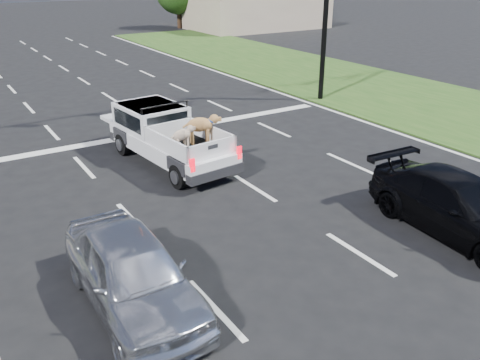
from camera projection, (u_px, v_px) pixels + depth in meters
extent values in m
plane|color=black|center=(294.00, 279.00, 9.87)|extent=(160.00, 160.00, 0.00)
cube|color=silver|center=(106.00, 191.00, 13.68)|extent=(0.12, 60.00, 0.01)
cube|color=silver|center=(218.00, 165.00, 15.39)|extent=(0.12, 60.00, 0.01)
cube|color=silver|center=(308.00, 145.00, 17.10)|extent=(0.12, 60.00, 0.01)
cube|color=silver|center=(383.00, 128.00, 18.83)|extent=(0.15, 60.00, 0.01)
cube|color=silver|center=(117.00, 139.00, 17.65)|extent=(17.00, 0.45, 0.01)
cube|color=#1F4414|center=(455.00, 111.00, 20.87)|extent=(8.00, 60.00, 0.06)
cylinder|color=black|center=(325.00, 18.00, 21.34)|extent=(0.22, 0.22, 7.00)
cube|color=tan|center=(258.00, 8.00, 46.35)|extent=(12.00, 7.00, 3.60)
cylinder|color=#332114|center=(179.00, 16.00, 46.82)|extent=(0.44, 0.44, 2.16)
cylinder|color=#332114|center=(252.00, 12.00, 50.72)|extent=(0.44, 0.44, 2.16)
cylinder|color=#332114|center=(299.00, 9.00, 53.65)|extent=(0.44, 0.44, 2.16)
cylinder|color=black|center=(179.00, 176.00, 13.72)|extent=(0.32, 0.71, 0.69)
cylinder|color=black|center=(226.00, 163.00, 14.61)|extent=(0.32, 0.71, 0.69)
cylinder|color=black|center=(124.00, 144.00, 16.13)|extent=(0.32, 0.71, 0.69)
cylinder|color=black|center=(166.00, 135.00, 17.03)|extent=(0.32, 0.71, 0.69)
cube|color=silver|center=(171.00, 145.00, 15.31)|extent=(2.21, 4.94, 0.47)
cube|color=silver|center=(151.00, 117.00, 15.87)|extent=(1.87, 2.24, 0.78)
cube|color=black|center=(168.00, 123.00, 15.12)|extent=(1.39, 0.17, 0.56)
cylinder|color=black|center=(165.00, 105.00, 15.00)|extent=(1.62, 0.22, 0.05)
cube|color=black|center=(190.00, 148.00, 14.46)|extent=(1.84, 2.46, 0.05)
cube|color=silver|center=(166.00, 145.00, 13.92)|extent=(0.31, 2.30, 0.47)
cube|color=silver|center=(212.00, 134.00, 14.79)|extent=(0.31, 2.30, 0.47)
cube|color=silver|center=(212.00, 150.00, 13.55)|extent=(1.61, 0.24, 0.47)
cube|color=red|center=(192.00, 165.00, 13.06)|extent=(0.15, 0.07, 0.36)
cube|color=red|center=(239.00, 153.00, 13.93)|extent=(0.15, 0.07, 0.36)
cube|color=black|center=(215.00, 173.00, 13.71)|extent=(1.75, 0.45, 0.27)
imported|color=silver|center=(133.00, 273.00, 8.86)|extent=(1.67, 4.05, 1.38)
imported|color=black|center=(460.00, 206.00, 11.35)|extent=(2.08, 4.62, 1.31)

